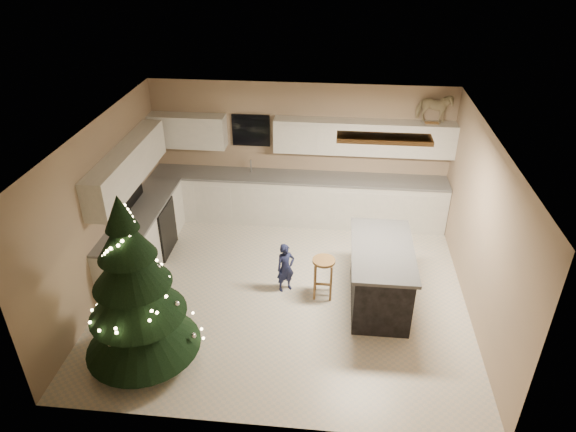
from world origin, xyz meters
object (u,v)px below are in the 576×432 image
at_px(bar_stool, 324,269).
at_px(christmas_tree, 136,298).
at_px(toddler, 286,268).
at_px(island, 380,275).
at_px(rocking_horse, 434,108).

bearing_deg(bar_stool, christmas_tree, -145.66).
bearing_deg(christmas_tree, toddler, 44.20).
distance_m(christmas_tree, toddler, 2.42).
height_order(island, toddler, island).
relative_size(christmas_tree, toddler, 2.98).
relative_size(bar_stool, toddler, 0.81).
relative_size(christmas_tree, rocking_horse, 3.77).
bearing_deg(toddler, island, -37.86).
bearing_deg(christmas_tree, bar_stool, 34.34).
height_order(island, christmas_tree, christmas_tree).
height_order(bar_stool, toddler, toddler).
height_order(christmas_tree, rocking_horse, rocking_horse).
relative_size(bar_stool, christmas_tree, 0.27).
relative_size(island, christmas_tree, 0.70).
xyz_separation_m(island, bar_stool, (-0.84, 0.05, 0.02)).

